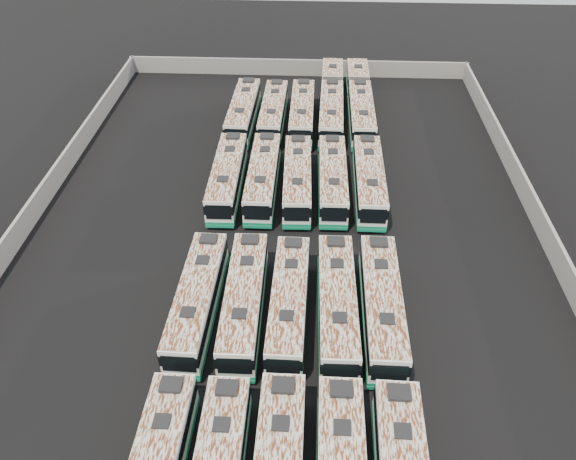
% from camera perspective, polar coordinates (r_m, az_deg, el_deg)
% --- Properties ---
extents(ground, '(140.00, 140.00, 0.00)m').
position_cam_1_polar(ground, '(47.50, -0.67, -1.85)').
color(ground, black).
rests_on(ground, ground).
extents(perimeter_wall, '(45.20, 73.20, 2.20)m').
position_cam_1_polar(perimeter_wall, '(46.80, -0.68, -0.82)').
color(perimeter_wall, slate).
rests_on(perimeter_wall, ground).
extents(bus_midfront_far_left, '(2.79, 12.10, 3.40)m').
position_cam_1_polar(bus_midfront_far_left, '(41.13, -9.17, -6.99)').
color(bus_midfront_far_left, silver).
rests_on(bus_midfront_far_left, ground).
extents(bus_midfront_left, '(2.68, 12.15, 3.42)m').
position_cam_1_polar(bus_midfront_left, '(40.63, -4.47, -7.17)').
color(bus_midfront_left, silver).
rests_on(bus_midfront_left, ground).
extents(bus_midfront_center, '(2.71, 11.88, 3.33)m').
position_cam_1_polar(bus_midfront_center, '(40.42, 0.10, -7.41)').
color(bus_midfront_center, silver).
rests_on(bus_midfront_center, ground).
extents(bus_midfront_right, '(2.78, 12.30, 3.46)m').
position_cam_1_polar(bus_midfront_right, '(40.40, 5.01, -7.51)').
color(bus_midfront_right, silver).
rests_on(bus_midfront_right, ground).
extents(bus_midfront_far_right, '(2.70, 12.34, 3.47)m').
position_cam_1_polar(bus_midfront_far_right, '(40.72, 9.51, -7.54)').
color(bus_midfront_far_right, silver).
rests_on(bus_midfront_far_right, ground).
extents(bus_midback_far_left, '(2.68, 12.18, 3.43)m').
position_cam_1_polar(bus_midback_far_left, '(53.50, -6.17, 5.40)').
color(bus_midback_far_left, silver).
rests_on(bus_midback_far_left, ground).
extents(bus_midback_left, '(2.61, 12.18, 3.43)m').
position_cam_1_polar(bus_midback_left, '(53.18, -2.56, 5.39)').
color(bus_midback_left, silver).
rests_on(bus_midback_left, ground).
extents(bus_midback_center, '(2.82, 12.01, 3.37)m').
position_cam_1_polar(bus_midback_center, '(52.93, 0.97, 5.20)').
color(bus_midback_center, silver).
rests_on(bus_midback_center, ground).
extents(bus_midback_right, '(2.62, 12.02, 3.38)m').
position_cam_1_polar(bus_midback_right, '(53.06, 4.56, 5.18)').
color(bus_midback_right, silver).
rests_on(bus_midback_right, ground).
extents(bus_midback_far_right, '(2.68, 12.22, 3.44)m').
position_cam_1_polar(bus_midback_far_right, '(53.26, 8.24, 5.05)').
color(bus_midback_far_right, silver).
rests_on(bus_midback_far_right, ground).
extents(bus_back_far_left, '(2.86, 12.27, 3.44)m').
position_cam_1_polar(bus_back_far_left, '(65.13, -4.56, 11.89)').
color(bus_back_far_left, silver).
rests_on(bus_back_far_left, ground).
extents(bus_back_left, '(2.72, 11.86, 3.33)m').
position_cam_1_polar(bus_back_left, '(64.89, -1.50, 11.84)').
color(bus_back_left, silver).
rests_on(bus_back_left, ground).
extents(bus_back_center, '(2.61, 12.09, 3.40)m').
position_cam_1_polar(bus_back_center, '(64.74, 1.44, 11.81)').
color(bus_back_center, silver).
rests_on(bus_back_center, ground).
extents(bus_back_right, '(3.04, 19.03, 3.44)m').
position_cam_1_polar(bus_back_right, '(67.67, 4.45, 12.96)').
color(bus_back_right, silver).
rests_on(bus_back_right, ground).
extents(bus_back_far_right, '(2.67, 19.01, 3.45)m').
position_cam_1_polar(bus_back_far_right, '(67.91, 7.32, 12.86)').
color(bus_back_far_right, silver).
rests_on(bus_back_far_right, ground).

